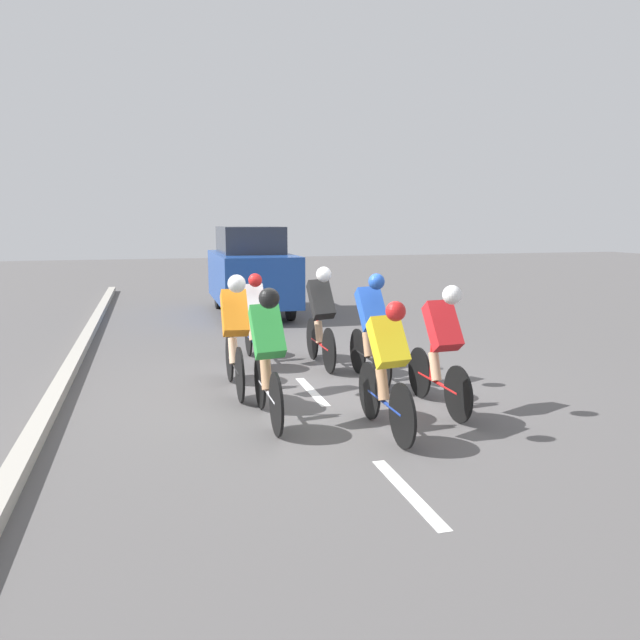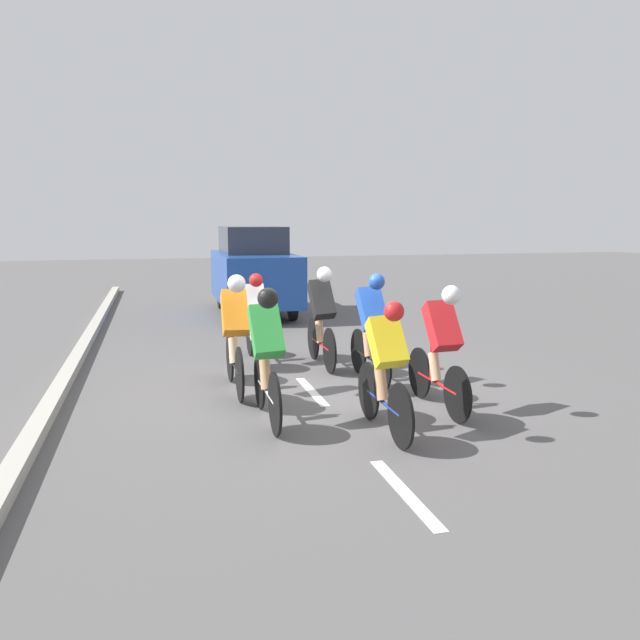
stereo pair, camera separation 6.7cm
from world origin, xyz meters
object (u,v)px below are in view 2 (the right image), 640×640
object	(u,v)px
cyclist_green	(266,352)
cyclist_blue	(371,325)
cyclist_white	(254,316)
cyclist_yellow	(386,365)
support_car	(254,270)
cyclist_black	(322,314)
cyclist_red	(441,345)
cyclist_orange	(235,331)

from	to	relation	value
cyclist_green	cyclist_blue	xyz separation A→B (m)	(-1.69, -1.35, 0.00)
cyclist_white	cyclist_blue	xyz separation A→B (m)	(-1.36, 1.63, 0.06)
cyclist_yellow	cyclist_green	distance (m)	1.33
cyclist_yellow	cyclist_blue	xyz separation A→B (m)	(-0.56, -2.04, 0.06)
cyclist_white	support_car	bearing A→B (deg)	-98.62
cyclist_black	support_car	xyz separation A→B (m)	(0.16, -5.74, 0.22)
cyclist_yellow	support_car	world-z (taller)	support_car
cyclist_black	support_car	distance (m)	5.75
cyclist_red	cyclist_orange	bearing A→B (deg)	-32.68
cyclist_orange	cyclist_blue	distance (m)	1.87
cyclist_black	cyclist_red	world-z (taller)	cyclist_black
support_car	cyclist_orange	bearing A→B (deg)	79.27
cyclist_blue	cyclist_green	bearing A→B (deg)	38.69
cyclist_green	cyclist_blue	distance (m)	2.16
cyclist_white	cyclist_red	bearing A→B (deg)	119.30
cyclist_yellow	cyclist_green	bearing A→B (deg)	-31.41
cyclist_black	support_car	bearing A→B (deg)	-88.40
cyclist_white	support_car	size ratio (longest dim) A/B	0.43
cyclist_green	support_car	world-z (taller)	support_car
cyclist_white	cyclist_yellow	bearing A→B (deg)	102.36
cyclist_yellow	cyclist_blue	bearing A→B (deg)	-105.28
cyclist_white	cyclist_red	xyz separation A→B (m)	(-1.72, 3.06, 0.05)
support_car	cyclist_black	bearing A→B (deg)	91.60
cyclist_yellow	cyclist_white	world-z (taller)	cyclist_yellow
cyclist_green	cyclist_yellow	bearing A→B (deg)	148.59
cyclist_orange	cyclist_red	world-z (taller)	cyclist_orange
cyclist_red	cyclist_black	bearing A→B (deg)	-73.12
cyclist_yellow	cyclist_black	xyz separation A→B (m)	(-0.15, -3.14, 0.07)
cyclist_yellow	support_car	bearing A→B (deg)	-89.91
cyclist_blue	cyclist_yellow	bearing A→B (deg)	74.72
cyclist_yellow	support_car	xyz separation A→B (m)	(0.01, -8.88, 0.29)
cyclist_black	cyclist_blue	world-z (taller)	cyclist_black
cyclist_black	cyclist_orange	distance (m)	1.83
cyclist_blue	support_car	size ratio (longest dim) A/B	0.43
cyclist_white	cyclist_blue	world-z (taller)	cyclist_blue
cyclist_yellow	cyclist_orange	bearing A→B (deg)	-57.23
cyclist_yellow	cyclist_red	world-z (taller)	cyclist_red
cyclist_white	support_car	distance (m)	5.28
cyclist_green	cyclist_red	distance (m)	2.05
cyclist_black	cyclist_red	bearing A→B (deg)	106.88
cyclist_red	support_car	bearing A→B (deg)	-83.60
support_car	cyclist_green	bearing A→B (deg)	82.24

